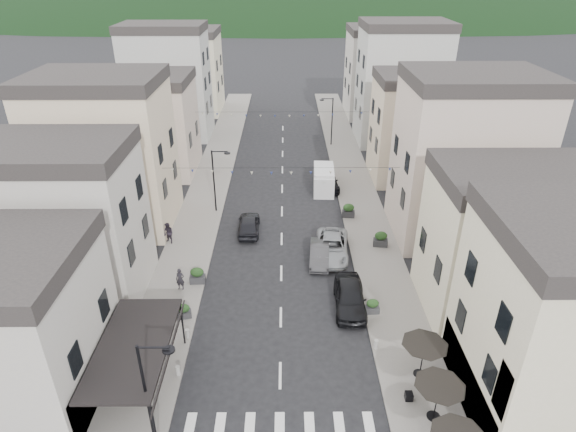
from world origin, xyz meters
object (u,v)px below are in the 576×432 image
(parked_car_d, at_px, (327,181))
(parked_car_e, at_px, (249,224))
(pedestrian_b, at_px, (168,233))
(parked_car_b, at_px, (319,254))
(pedestrian_a, at_px, (180,279))
(parked_car_a, at_px, (350,297))
(parked_car_c, at_px, (332,247))
(delivery_van, at_px, (324,179))

(parked_car_d, height_order, parked_car_e, parked_car_e)
(parked_car_e, distance_m, pedestrian_b, 6.70)
(parked_car_b, distance_m, pedestrian_b, 12.42)
(parked_car_d, height_order, pedestrian_a, pedestrian_a)
(parked_car_a, bearing_deg, parked_car_d, 92.26)
(parked_car_a, xyz_separation_m, parked_car_d, (0.00, 19.31, -0.13))
(parked_car_b, xyz_separation_m, pedestrian_a, (-9.99, -3.62, 0.25))
(parked_car_c, distance_m, delivery_van, 12.37)
(parked_car_d, relative_size, pedestrian_b, 2.76)
(parked_car_a, relative_size, delivery_van, 0.98)
(parked_car_c, relative_size, delivery_van, 1.08)
(parked_car_b, relative_size, parked_car_d, 0.83)
(parked_car_c, bearing_deg, parked_car_b, -132.88)
(parked_car_e, height_order, delivery_van, delivery_van)
(parked_car_a, height_order, parked_car_d, parked_car_a)
(delivery_van, distance_m, pedestrian_b, 17.10)
(parked_car_a, relative_size, pedestrian_a, 3.07)
(parked_car_a, relative_size, parked_car_c, 0.91)
(delivery_van, height_order, pedestrian_a, delivery_van)
(parked_car_c, xyz_separation_m, parked_car_d, (0.65, 12.83, -0.04))
(parked_car_a, height_order, parked_car_b, parked_car_a)
(parked_car_d, bearing_deg, parked_car_b, -100.79)
(parked_car_d, xyz_separation_m, pedestrian_a, (-11.65, -17.36, 0.21))
(parked_car_d, bearing_deg, pedestrian_b, -145.07)
(parked_car_b, xyz_separation_m, parked_car_e, (-5.73, 4.61, 0.08))
(parked_car_b, relative_size, pedestrian_a, 2.53)
(parked_car_d, relative_size, parked_car_e, 1.13)
(parked_car_e, xyz_separation_m, delivery_van, (7.00, 8.65, 0.42))
(parked_car_a, relative_size, parked_car_b, 1.21)
(parked_car_e, distance_m, delivery_van, 11.13)
(parked_car_a, height_order, parked_car_e, parked_car_a)
(parked_car_b, height_order, delivery_van, delivery_van)
(parked_car_c, height_order, pedestrian_a, pedestrian_a)
(parked_car_a, xyz_separation_m, delivery_van, (-0.40, 18.84, 0.32))
(pedestrian_b, bearing_deg, parked_car_c, 20.27)
(parked_car_a, xyz_separation_m, parked_car_c, (-0.65, 6.48, -0.09))
(parked_car_c, distance_m, pedestrian_a, 11.90)
(parked_car_a, bearing_deg, parked_car_b, 108.89)
(parked_car_d, height_order, pedestrian_b, pedestrian_b)
(parked_car_a, distance_m, parked_car_b, 5.82)
(parked_car_d, bearing_deg, delivery_van, -134.66)
(parked_car_a, xyz_separation_m, parked_car_e, (-7.40, 10.19, -0.10))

